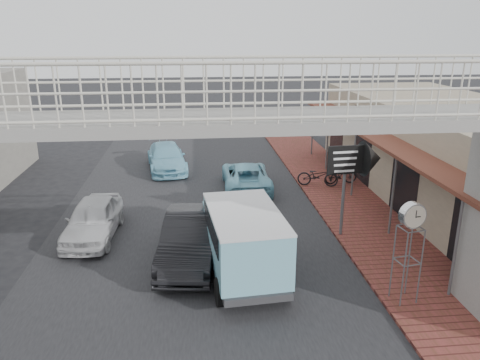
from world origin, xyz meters
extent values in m
plane|color=black|center=(0.00, 0.00, 0.00)|extent=(120.00, 120.00, 0.00)
cube|color=black|center=(0.00, 0.00, 0.01)|extent=(10.00, 60.00, 0.01)
cube|color=brown|center=(6.50, 3.00, 0.05)|extent=(3.00, 40.00, 0.10)
cube|color=gray|center=(11.00, 4.00, 2.00)|extent=(6.00, 18.00, 4.00)
cube|color=brown|center=(7.70, 4.00, 2.90)|extent=(1.80, 18.00, 0.12)
cube|color=silver|center=(8.05, 7.50, 3.30)|extent=(0.08, 2.60, 0.90)
cube|color=#B21914|center=(8.05, 1.00, 3.30)|extent=(0.08, 2.20, 0.80)
cube|color=gray|center=(0.00, -4.00, 5.12)|extent=(14.00, 2.00, 0.24)
cube|color=beige|center=(0.00, -3.05, 5.79)|extent=(14.00, 0.08, 1.10)
cube|color=beige|center=(0.00, -4.95, 5.79)|extent=(14.00, 0.08, 1.10)
imported|color=silver|center=(-3.36, 1.98, 0.67)|extent=(1.79, 4.01, 1.34)
imported|color=black|center=(0.01, -0.09, 0.75)|extent=(2.15, 4.72, 1.50)
imported|color=#7DC3D8|center=(2.50, 6.61, 0.61)|extent=(2.14, 4.44, 1.22)
imported|color=#80C5DE|center=(-1.22, 10.10, 0.65)|extent=(2.38, 4.65, 1.29)
cylinder|color=black|center=(0.51, 0.26, 0.39)|extent=(0.33, 0.80, 0.78)
cylinder|color=black|center=(2.23, 0.40, 0.39)|extent=(0.33, 0.80, 0.78)
cylinder|color=black|center=(0.77, -2.73, 0.39)|extent=(0.33, 0.80, 0.78)
cylinder|color=black|center=(2.49, -2.58, 0.39)|extent=(0.33, 0.80, 0.78)
cube|color=#7ABED3|center=(1.53, -1.49, 1.31)|extent=(2.18, 3.70, 1.50)
cube|color=#7ABED3|center=(1.35, 0.55, 1.05)|extent=(1.88, 1.15, 1.00)
cube|color=black|center=(1.53, -1.49, 1.72)|extent=(2.17, 3.04, 0.55)
cube|color=silver|center=(1.53, -1.49, 2.09)|extent=(2.21, 3.70, 0.07)
imported|color=black|center=(5.76, 6.39, 0.58)|extent=(1.94, 1.13, 0.96)
imported|color=black|center=(6.91, 6.57, 0.57)|extent=(1.58, 0.56, 0.93)
cylinder|color=#59595B|center=(5.26, -2.91, 1.13)|extent=(0.04, 0.04, 2.06)
cylinder|color=#59595B|center=(5.75, -2.82, 1.13)|extent=(0.04, 0.04, 2.06)
cylinder|color=#59595B|center=(5.35, -3.39, 1.13)|extent=(0.04, 0.04, 2.06)
cylinder|color=#59595B|center=(5.84, -3.30, 1.13)|extent=(0.04, 0.04, 2.06)
cylinder|color=silver|center=(5.55, -3.11, 2.50)|extent=(0.70, 0.35, 0.67)
cylinder|color=beige|center=(5.57, -3.23, 2.50)|extent=(0.58, 0.13, 0.59)
cylinder|color=beige|center=(5.53, -2.99, 2.50)|extent=(0.58, 0.13, 0.59)
cylinder|color=#59595B|center=(5.20, 1.12, 1.66)|extent=(0.11, 0.11, 3.13)
cube|color=black|center=(5.20, 1.09, 2.79)|extent=(1.29, 0.18, 0.97)
cone|color=black|center=(6.12, 1.17, 2.79)|extent=(0.75, 1.24, 1.19)
cube|color=white|center=(5.15, 1.05, 2.74)|extent=(0.86, 0.08, 0.65)
camera|label=1|loc=(0.17, -13.42, 6.90)|focal=35.00mm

